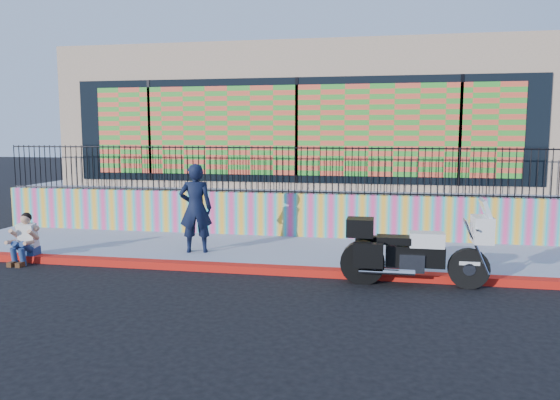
# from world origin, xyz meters

# --- Properties ---
(ground) EXTENTS (90.00, 90.00, 0.00)m
(ground) POSITION_xyz_m (0.00, 0.00, 0.00)
(ground) COLOR black
(ground) RESTS_ON ground
(red_curb) EXTENTS (16.00, 0.30, 0.15)m
(red_curb) POSITION_xyz_m (0.00, 0.00, 0.07)
(red_curb) COLOR red
(red_curb) RESTS_ON ground
(sidewalk) EXTENTS (16.00, 3.00, 0.15)m
(sidewalk) POSITION_xyz_m (0.00, 1.65, 0.07)
(sidewalk) COLOR #9099AC
(sidewalk) RESTS_ON ground
(mural_wall) EXTENTS (16.00, 0.20, 1.10)m
(mural_wall) POSITION_xyz_m (0.00, 3.25, 0.70)
(mural_wall) COLOR #EA3D82
(mural_wall) RESTS_ON sidewalk
(metal_fence) EXTENTS (15.80, 0.04, 1.20)m
(metal_fence) POSITION_xyz_m (0.00, 3.25, 1.85)
(metal_fence) COLOR black
(metal_fence) RESTS_ON mural_wall
(elevated_platform) EXTENTS (16.00, 10.00, 1.25)m
(elevated_platform) POSITION_xyz_m (0.00, 8.35, 0.62)
(elevated_platform) COLOR #9099AC
(elevated_platform) RESTS_ON ground
(storefront_building) EXTENTS (14.00, 8.06, 4.00)m
(storefront_building) POSITION_xyz_m (0.00, 8.13, 3.25)
(storefront_building) COLOR tan
(storefront_building) RESTS_ON elevated_platform
(police_motorcycle) EXTENTS (2.63, 0.87, 1.64)m
(police_motorcycle) POSITION_xyz_m (2.87, -0.35, 0.69)
(police_motorcycle) COLOR black
(police_motorcycle) RESTS_ON ground
(police_officer) EXTENTS (0.82, 0.64, 1.97)m
(police_officer) POSITION_xyz_m (-1.74, 0.96, 1.14)
(police_officer) COLOR black
(police_officer) RESTS_ON sidewalk
(seated_man) EXTENTS (0.54, 0.71, 1.06)m
(seated_man) POSITION_xyz_m (-5.22, -0.19, 0.45)
(seated_man) COLOR navy
(seated_man) RESTS_ON ground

